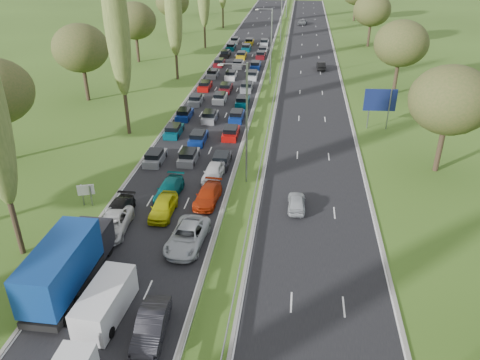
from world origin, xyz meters
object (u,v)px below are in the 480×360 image
(blue_lorry, at_px, (68,263))
(white_van_rear, at_px, (107,299))
(near_car_3, at_px, (118,211))
(info_sign, at_px, (86,192))
(direction_sign, at_px, (380,102))
(near_car_2, at_px, (113,223))

(blue_lorry, height_order, white_van_rear, blue_lorry)
(near_car_3, bearing_deg, blue_lorry, -88.00)
(info_sign, bearing_deg, white_van_rear, -61.67)
(white_van_rear, distance_m, direction_sign, 42.09)
(white_van_rear, height_order, direction_sign, direction_sign)
(near_car_2, bearing_deg, white_van_rear, -75.26)
(info_sign, relative_size, direction_sign, 0.40)
(white_van_rear, distance_m, info_sign, 14.81)
(near_car_2, xyz_separation_m, white_van_rear, (3.17, -9.22, 0.37))
(near_car_2, distance_m, blue_lorry, 7.28)
(blue_lorry, relative_size, white_van_rear, 1.77)
(near_car_2, height_order, direction_sign, direction_sign)
(near_car_2, height_order, near_car_3, near_car_2)
(near_car_3, bearing_deg, direction_sign, 45.92)
(near_car_2, xyz_separation_m, direction_sign, (24.95, 26.71, 2.80))
(blue_lorry, bearing_deg, near_car_3, 90.68)
(info_sign, bearing_deg, near_car_2, -44.66)
(near_car_2, bearing_deg, blue_lorry, -96.57)
(direction_sign, bearing_deg, near_car_3, -135.77)
(info_sign, height_order, direction_sign, direction_sign)
(blue_lorry, distance_m, white_van_rear, 4.16)
(near_car_2, height_order, white_van_rear, white_van_rear)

